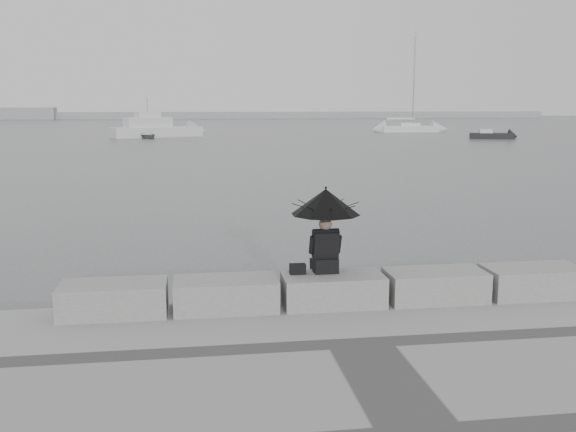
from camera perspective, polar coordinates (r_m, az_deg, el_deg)
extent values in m
plane|color=#4A4D4F|center=(10.95, 3.46, -9.68)|extent=(360.00, 360.00, 0.00)
cube|color=slate|center=(10.16, -15.23, -7.15)|extent=(1.60, 0.80, 0.50)
cube|color=slate|center=(10.09, -5.54, -6.96)|extent=(1.60, 0.80, 0.50)
cube|color=slate|center=(10.30, 4.02, -6.58)|extent=(1.60, 0.80, 0.50)
cube|color=slate|center=(10.78, 12.93, -6.06)|extent=(1.60, 0.80, 0.50)
cube|color=slate|center=(11.49, 20.90, -5.47)|extent=(1.60, 0.80, 0.50)
sphere|color=#726056|center=(10.24, 3.34, -0.73)|extent=(0.21, 0.21, 0.21)
cylinder|color=black|center=(10.22, 3.35, -0.36)|extent=(0.02, 0.02, 1.00)
cone|color=black|center=(10.17, 3.37, 1.28)|extent=(1.11, 1.11, 0.41)
sphere|color=black|center=(10.14, 3.38, 2.54)|extent=(0.04, 0.04, 0.04)
cube|color=black|center=(10.24, 0.86, -4.73)|extent=(0.25, 0.14, 0.16)
cube|color=gray|center=(165.13, -7.62, 8.87)|extent=(180.00, 6.00, 1.60)
cube|color=silver|center=(86.60, 10.70, 7.58)|extent=(7.48, 2.70, 0.90)
cube|color=silver|center=(86.58, 10.71, 7.97)|extent=(2.65, 1.70, 0.50)
cylinder|color=gray|center=(86.59, 10.84, 11.84)|extent=(0.16, 0.16, 12.00)
cylinder|color=gray|center=(86.56, 10.73, 8.40)|extent=(4.15, 0.27, 0.10)
cube|color=silver|center=(73.85, -11.59, 7.28)|extent=(10.35, 6.69, 1.20)
cube|color=silver|center=(73.81, -11.62, 8.14)|extent=(5.50, 4.07, 1.20)
cube|color=silver|center=(73.80, -11.64, 8.84)|extent=(2.96, 2.49, 0.60)
cylinder|color=gray|center=(73.79, -11.67, 9.69)|extent=(0.08, 0.08, 1.60)
cube|color=black|center=(72.20, 17.66, 6.77)|extent=(4.68, 2.73, 0.70)
cube|color=silver|center=(72.18, 17.68, 7.16)|extent=(1.60, 1.51, 0.50)
imported|color=gray|center=(71.61, -12.37, 7.01)|extent=(3.63, 2.58, 0.57)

